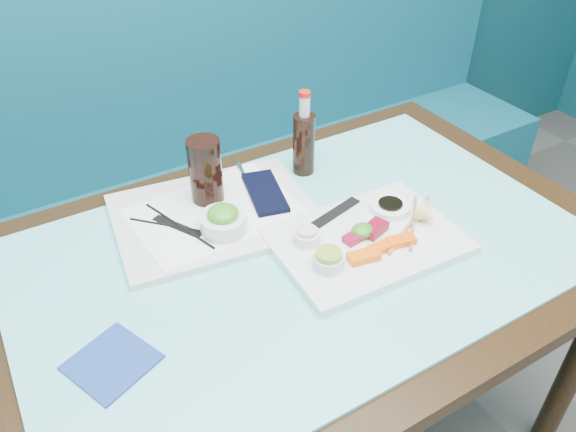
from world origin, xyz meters
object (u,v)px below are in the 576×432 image
booth_bench (179,199)px  serving_tray (215,215)px  sashimi_plate (366,241)px  cola_bottle_body (304,144)px  blue_napkin (112,362)px  dining_table (303,278)px  seaweed_bowl (224,223)px  cola_glass (205,171)px

booth_bench → serving_tray: booth_bench is taller
sashimi_plate → cola_bottle_body: bearing=85.5°
serving_tray → booth_bench: bearing=86.9°
blue_napkin → dining_table: bearing=11.3°
serving_tray → cola_bottle_body: size_ratio=2.82×
sashimi_plate → seaweed_bowl: bearing=146.9°
sashimi_plate → serving_tray: 0.36m
serving_tray → cola_glass: bearing=87.4°
booth_bench → dining_table: size_ratio=2.14×
seaweed_bowl → serving_tray: bearing=82.4°
seaweed_bowl → cola_glass: bearing=81.3°
serving_tray → seaweed_bowl: (-0.01, -0.07, 0.03)m
cola_glass → serving_tray: bearing=-100.3°
sashimi_plate → cola_glass: size_ratio=2.51×
cola_glass → blue_napkin: 0.50m
sashimi_plate → serving_tray: size_ratio=0.88×
dining_table → seaweed_bowl: size_ratio=13.32×
seaweed_bowl → blue_napkin: size_ratio=0.80×
serving_tray → cola_bottle_body: cola_bottle_body is taller
booth_bench → sashimi_plate: size_ratio=7.48×
dining_table → seaweed_bowl: 0.22m
booth_bench → seaweed_bowl: 0.84m
blue_napkin → cola_glass: bearing=45.2°
sashimi_plate → cola_glass: 0.40m
booth_bench → cola_glass: size_ratio=18.77×
dining_table → serving_tray: bearing=121.3°
dining_table → sashimi_plate: sashimi_plate is taller
seaweed_bowl → booth_bench: bearing=79.6°
sashimi_plate → serving_tray: bearing=136.1°
booth_bench → sashimi_plate: booth_bench is taller
sashimi_plate → seaweed_bowl: 0.32m
dining_table → seaweed_bowl: (-0.13, 0.12, 0.13)m
booth_bench → serving_tray: (-0.12, -0.64, 0.39)m
blue_napkin → serving_tray: bearing=41.1°
seaweed_bowl → cola_bottle_body: bearing=25.4°
booth_bench → cola_glass: booth_bench is taller
blue_napkin → sashimi_plate: bearing=3.1°
sashimi_plate → blue_napkin: (-0.58, -0.03, -0.01)m
serving_tray → cola_glass: 0.10m
booth_bench → seaweed_bowl: (-0.13, -0.71, 0.42)m
booth_bench → dining_table: bearing=-90.0°
cola_bottle_body → blue_napkin: size_ratio=1.23×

